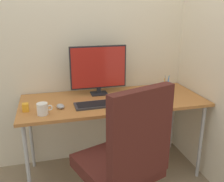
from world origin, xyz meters
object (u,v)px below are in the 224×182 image
at_px(keyboard, 101,104).
at_px(pen_holder, 166,88).
at_px(office_chair, 125,157).
at_px(desk_clamp_accessory, 26,107).
at_px(mouse, 60,106).
at_px(notebook, 147,103).
at_px(monitor, 98,68).
at_px(coffee_mug, 43,109).

height_order(keyboard, pen_holder, pen_holder).
height_order(office_chair, keyboard, office_chair).
relative_size(pen_holder, desk_clamp_accessory, 2.77).
distance_m(mouse, notebook, 0.73).
distance_m(mouse, desk_clamp_accessory, 0.27).
bearing_deg(desk_clamp_accessory, monitor, 23.41).
xyz_separation_m(monitor, mouse, (-0.38, -0.28, -0.23)).
bearing_deg(notebook, keyboard, 150.04).
xyz_separation_m(mouse, notebook, (0.72, -0.09, -0.01)).
relative_size(monitor, mouse, 6.17).
bearing_deg(coffee_mug, desk_clamp_accessory, 142.60).
distance_m(keyboard, desk_clamp_accessory, 0.61).
bearing_deg(mouse, office_chair, -66.29).
xyz_separation_m(keyboard, coffee_mug, (-0.48, -0.09, 0.04)).
distance_m(monitor, keyboard, 0.38).
height_order(keyboard, coffee_mug, coffee_mug).
bearing_deg(office_chair, coffee_mug, 139.03).
height_order(keyboard, mouse, mouse).
xyz_separation_m(mouse, pen_holder, (1.00, 0.13, 0.04)).
xyz_separation_m(pen_holder, desk_clamp_accessory, (-1.27, -0.12, -0.02)).
relative_size(coffee_mug, desk_clamp_accessory, 1.79).
distance_m(office_chair, mouse, 0.70).
xyz_separation_m(office_chair, monitor, (-0.01, 0.84, 0.43)).
height_order(monitor, mouse, monitor).
bearing_deg(coffee_mug, keyboard, 10.28).
distance_m(pen_holder, desk_clamp_accessory, 1.28).
height_order(notebook, coffee_mug, coffee_mug).
relative_size(office_chair, coffee_mug, 9.26).
bearing_deg(office_chair, notebook, 54.26).
bearing_deg(coffee_mug, notebook, 0.90).
relative_size(office_chair, notebook, 6.70).
bearing_deg(desk_clamp_accessory, mouse, -0.34).
distance_m(monitor, notebook, 0.56).
relative_size(pen_holder, coffee_mug, 1.54).
height_order(monitor, pen_holder, monitor).
height_order(office_chair, notebook, office_chair).
bearing_deg(keyboard, notebook, -10.76).
relative_size(office_chair, keyboard, 2.44).
xyz_separation_m(office_chair, coffee_mug, (-0.52, 0.45, 0.23)).
bearing_deg(office_chair, desk_clamp_accessory, 139.73).
height_order(office_chair, monitor, monitor).
bearing_deg(pen_holder, notebook, -142.97).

